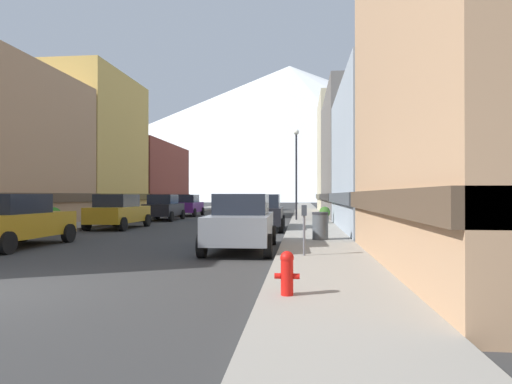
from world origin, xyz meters
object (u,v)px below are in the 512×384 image
Objects in this scene: car_left_1 at (118,211)px; potted_plant_1 at (98,213)px; car_left_0 at (14,220)px; potted_plant_2 at (54,216)px; car_right_0 at (242,222)px; car_left_3 at (188,205)px; parking_meter_near at (304,223)px; potted_plant_0 at (325,214)px; car_driving_0 at (267,202)px; car_left_2 at (164,207)px; trash_bin_right at (320,226)px; streetlamp_right at (296,161)px; car_right_1 at (263,212)px; car_driving_1 at (242,202)px; fire_hydrant_near at (287,272)px.

car_left_1 is 5.35m from potted_plant_1.
car_left_0 is 8.35m from potted_plant_2.
car_left_3 is at bearing 108.99° from car_right_0.
potted_plant_1 is at bearing 131.22° from parking_meter_near.
car_right_0 is at bearing -47.24° from car_left_1.
car_right_0 is 4.72× the size of potted_plant_0.
potted_plant_0 is at bearing -78.39° from car_driving_0.
car_left_3 is at bearing 77.50° from potted_plant_2.
car_left_1 is 3.26m from potted_plant_2.
car_left_2 is 4.56× the size of trash_bin_right.
potted_plant_2 is (-8.60, -30.19, -0.24)m from car_driving_0.
streetlamp_right reaches higher than parking_meter_near.
car_left_2 is at bearing 158.63° from potted_plant_0.
potted_plant_2 is (-12.75, 9.69, -0.35)m from parking_meter_near.
streetlamp_right is at bearing 94.55° from trash_bin_right.
trash_bin_right is (10.15, -19.90, -0.26)m from car_left_3.
trash_bin_right is 1.02× the size of potted_plant_2.
potted_plant_1 is 4.87m from potted_plant_2.
car_left_0 is at bearing -67.45° from potted_plant_2.
streetlamp_right is (1.55, 6.84, 3.09)m from car_right_1.
car_driving_0 reaches higher than potted_plant_0.
potted_plant_2 is (-3.20, -8.12, -0.24)m from car_left_2.
car_driving_0 is 1.00× the size of car_driving_1.
fire_hydrant_near is at bearing -83.55° from car_right_1.
car_left_1 is at bearing 149.21° from trash_bin_right.
car_driving_0 is at bearing 81.89° from car_left_0.
car_right_0 is at bearing -139.67° from trash_bin_right.
car_left_0 is 22.14m from car_left_3.
car_left_3 reaches higher than potted_plant_1.
car_left_0 is at bearing 144.44° from fire_hydrant_near.
car_left_3 is 12.12m from streetlamp_right.
car_right_0 reaches higher than trash_bin_right.
potted_plant_1 is at bearing 142.26° from trash_bin_right.
potted_plant_1 is (-13.35, 10.33, -0.02)m from trash_bin_right.
car_left_0 and car_left_3 have the same top height.
car_left_0 is 17.68m from streetlamp_right.
car_left_1 is at bearing 132.92° from parking_meter_near.
trash_bin_right is (4.75, -35.65, -0.26)m from car_driving_0.
trash_bin_right is (10.15, 2.24, -0.26)m from car_left_0.
potted_plant_0 is at bearing 84.74° from parking_meter_near.
potted_plant_1 is (-5.40, -27.37, -0.28)m from car_driving_1.
fire_hydrant_near is at bearing -67.61° from car_left_2.
car_left_1 is at bearing 177.59° from car_right_1.
parking_meter_near is (1.95, -9.95, 0.11)m from car_right_1.
potted_plant_0 is 14.03m from potted_plant_1.
car_driving_0 reaches higher than potted_plant_2.
car_left_2 and car_right_0 have the same top height.
car_right_1 is 1.01× the size of car_driving_0.
car_right_0 reaches higher than potted_plant_1.
streetlamp_right reaches higher than car_left_3.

